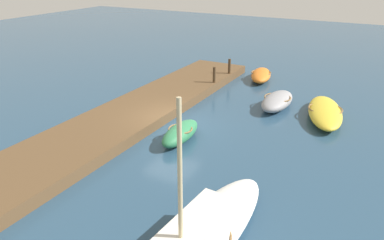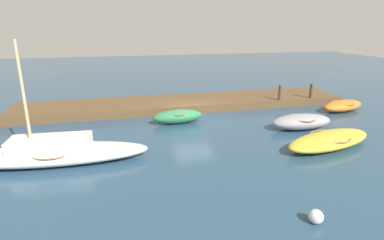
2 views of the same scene
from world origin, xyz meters
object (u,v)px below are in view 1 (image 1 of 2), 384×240
object	(u,v)px
rowboat_grey	(277,101)
motorboat_yellow	(325,112)
rowboat_orange	(261,75)
sailboat_white	(197,239)
mooring_post_west	(229,66)
mooring_post_mid_west	(214,75)
dinghy_green	(180,133)

from	to	relation	value
rowboat_grey	motorboat_yellow	bearing A→B (deg)	85.71
rowboat_orange	rowboat_grey	distance (m)	5.49
sailboat_white	mooring_post_west	world-z (taller)	sailboat_white
rowboat_orange	mooring_post_mid_west	bearing A→B (deg)	-42.75
mooring_post_west	mooring_post_mid_west	world-z (taller)	mooring_post_west
sailboat_white	mooring_post_mid_west	distance (m)	14.94
sailboat_white	mooring_post_mid_west	xyz separation A→B (m)	(-13.66, -6.02, 0.57)
mooring_post_west	mooring_post_mid_west	xyz separation A→B (m)	(2.47, 0.00, -0.00)
rowboat_orange	mooring_post_west	bearing A→B (deg)	-73.91
mooring_post_west	rowboat_orange	bearing A→B (deg)	120.26
rowboat_grey	mooring_post_mid_west	xyz separation A→B (m)	(-1.20, -4.61, 0.61)
motorboat_yellow	mooring_post_west	size ratio (longest dim) A/B	5.04
motorboat_yellow	sailboat_white	bearing A→B (deg)	-20.32
dinghy_green	rowboat_grey	bearing A→B (deg)	154.44
sailboat_white	motorboat_yellow	bearing A→B (deg)	177.63
rowboat_orange	motorboat_yellow	bearing A→B (deg)	32.32
mooring_post_mid_west	motorboat_yellow	bearing A→B (deg)	78.71
rowboat_orange	rowboat_grey	xyz separation A→B (m)	(4.81, 2.64, 0.05)
mooring_post_mid_west	sailboat_white	bearing A→B (deg)	23.79
rowboat_grey	motorboat_yellow	world-z (taller)	rowboat_grey
motorboat_yellow	dinghy_green	xyz separation A→B (m)	(6.13, -5.41, 0.05)
mooring_post_west	mooring_post_mid_west	size ratio (longest dim) A/B	1.00
motorboat_yellow	mooring_post_mid_west	xyz separation A→B (m)	(-1.46, -7.32, 0.68)
dinghy_green	motorboat_yellow	bearing A→B (deg)	135.90
rowboat_orange	sailboat_white	size ratio (longest dim) A/B	0.46
sailboat_white	dinghy_green	size ratio (longest dim) A/B	2.62
rowboat_grey	mooring_post_mid_west	distance (m)	4.80
rowboat_orange	motorboat_yellow	size ratio (longest dim) A/B	0.69
sailboat_white	mooring_post_west	bearing A→B (deg)	-155.83
sailboat_white	dinghy_green	distance (m)	7.33
dinghy_green	mooring_post_west	distance (m)	10.26
rowboat_orange	mooring_post_mid_west	distance (m)	4.17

